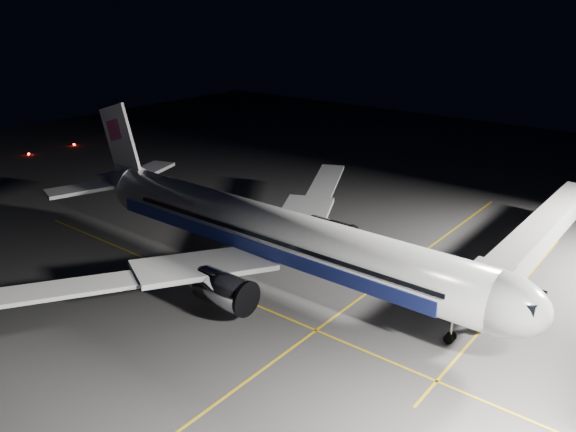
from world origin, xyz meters
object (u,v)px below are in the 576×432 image
(jet_bridge, at_px, (535,237))
(safety_cone_b, at_px, (322,229))
(airliner, at_px, (267,231))
(safety_cone_a, at_px, (340,276))
(baggage_tug, at_px, (282,226))
(safety_cone_c, at_px, (258,249))

(jet_bridge, relative_size, safety_cone_b, 58.82)
(airliner, bearing_deg, safety_cone_a, 29.48)
(airliner, relative_size, baggage_tug, 18.77)
(airliner, distance_m, safety_cone_b, 15.03)
(safety_cone_b, bearing_deg, baggage_tug, -137.39)
(airliner, bearing_deg, baggage_tug, 121.15)
(jet_bridge, distance_m, safety_cone_c, 31.57)
(baggage_tug, distance_m, safety_cone_b, 5.27)
(jet_bridge, bearing_deg, safety_cone_c, -153.29)
(jet_bridge, bearing_deg, safety_cone_b, -170.98)
(safety_cone_c, bearing_deg, airliner, -39.45)
(safety_cone_a, height_order, safety_cone_b, safety_cone_a)
(baggage_tug, xyz_separation_m, safety_cone_b, (3.85, 3.54, -0.63))
(airliner, height_order, safety_cone_b, airliner)
(baggage_tug, bearing_deg, airliner, -76.50)
(airliner, xyz_separation_m, safety_cone_b, (-2.47, 14.00, -4.87))
(safety_cone_b, bearing_deg, jet_bridge, 9.02)
(airliner, bearing_deg, safety_cone_b, 99.99)
(baggage_tug, distance_m, safety_cone_c, 6.65)
(airliner, xyz_separation_m, jet_bridge, (23.08, 18.06, -0.58))
(airliner, distance_m, baggage_tug, 12.93)
(jet_bridge, relative_size, safety_cone_c, 64.07)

